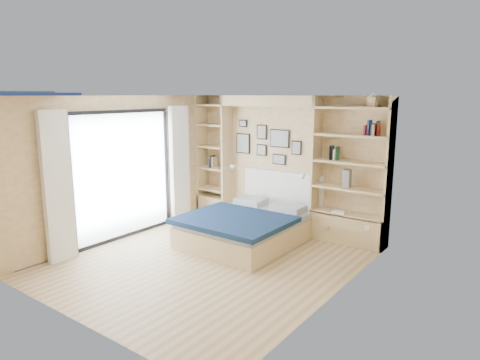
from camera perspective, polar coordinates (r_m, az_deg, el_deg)
The scene contains 8 objects.
ground at distance 6.69m, azimuth -3.95°, elevation -10.77°, with size 4.50×4.50×0.00m, color tan.
room_shell at distance 7.78m, azimuth 1.03°, elevation 0.67°, with size 4.50×4.50×4.50m.
bed at distance 7.42m, azimuth 0.93°, elevation -6.22°, with size 1.74×2.26×1.07m.
photo_gallery at distance 8.31m, azimuth 3.48°, elevation 5.02°, with size 1.48×0.02×0.82m.
reading_lamps at distance 8.11m, azimuth 3.48°, elevation 1.27°, with size 1.92×0.12×0.15m.
shelf_decor at distance 7.45m, azimuth 12.71°, elevation 4.71°, with size 3.50×0.23×2.03m.
deck at distance 9.32m, azimuth -21.16°, elevation -5.12°, with size 3.20×4.00×0.05m, color #726154.
deck_chair at distance 9.72m, azimuth -15.40°, elevation -1.79°, with size 0.64×0.87×0.79m.
Camera 1 is at (4.04, -4.71, 2.52)m, focal length 32.00 mm.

